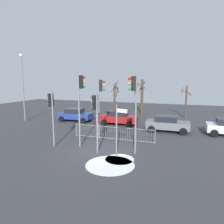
{
  "coord_description": "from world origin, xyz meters",
  "views": [
    {
      "loc": [
        5.18,
        -11.71,
        4.62
      ],
      "look_at": [
        -0.22,
        3.08,
        2.17
      ],
      "focal_mm": 32.38,
      "sensor_mm": 36.0,
      "label": 1
    }
  ],
  "objects_px": {
    "car_red_near": "(119,117)",
    "car_blue_mid": "(75,115)",
    "traffic_light_mid_left": "(81,94)",
    "traffic_light_rear_right": "(134,97)",
    "bare_tree_left": "(115,97)",
    "traffic_light_foreground_right": "(95,110)",
    "bare_tree_centre": "(142,96)",
    "direction_sign_post": "(117,128)",
    "bare_tree_right": "(186,101)",
    "street_lamp": "(23,81)",
    "traffic_light_mid_right": "(51,107)",
    "car_grey_trailing": "(167,123)",
    "traffic_light_rear_left": "(101,95)"
  },
  "relations": [
    {
      "from": "bare_tree_left",
      "to": "direction_sign_post",
      "type": "bearing_deg",
      "value": -70.23
    },
    {
      "from": "traffic_light_mid_right",
      "to": "car_blue_mid",
      "type": "bearing_deg",
      "value": 41.89
    },
    {
      "from": "traffic_light_foreground_right",
      "to": "traffic_light_mid_left",
      "type": "height_order",
      "value": "traffic_light_mid_left"
    },
    {
      "from": "traffic_light_rear_left",
      "to": "car_grey_trailing",
      "type": "height_order",
      "value": "traffic_light_rear_left"
    },
    {
      "from": "bare_tree_centre",
      "to": "direction_sign_post",
      "type": "bearing_deg",
      "value": -83.48
    },
    {
      "from": "traffic_light_rear_right",
      "to": "bare_tree_left",
      "type": "height_order",
      "value": "traffic_light_rear_right"
    },
    {
      "from": "bare_tree_left",
      "to": "traffic_light_rear_right",
      "type": "bearing_deg",
      "value": -66.85
    },
    {
      "from": "street_lamp",
      "to": "bare_tree_right",
      "type": "xyz_separation_m",
      "value": [
        17.62,
        8.51,
        -2.44
      ]
    },
    {
      "from": "car_grey_trailing",
      "to": "traffic_light_foreground_right",
      "type": "bearing_deg",
      "value": -119.25
    },
    {
      "from": "traffic_light_foreground_right",
      "to": "car_grey_trailing",
      "type": "height_order",
      "value": "traffic_light_foreground_right"
    },
    {
      "from": "direction_sign_post",
      "to": "car_blue_mid",
      "type": "height_order",
      "value": "direction_sign_post"
    },
    {
      "from": "traffic_light_mid_left",
      "to": "bare_tree_right",
      "type": "xyz_separation_m",
      "value": [
        6.86,
        14.57,
        -1.57
      ]
    },
    {
      "from": "traffic_light_mid_right",
      "to": "car_red_near",
      "type": "distance_m",
      "value": 8.92
    },
    {
      "from": "bare_tree_left",
      "to": "car_red_near",
      "type": "bearing_deg",
      "value": -67.92
    },
    {
      "from": "bare_tree_right",
      "to": "traffic_light_mid_right",
      "type": "bearing_deg",
      "value": -120.06
    },
    {
      "from": "car_red_near",
      "to": "traffic_light_mid_right",
      "type": "bearing_deg",
      "value": -104.82
    },
    {
      "from": "traffic_light_foreground_right",
      "to": "bare_tree_right",
      "type": "height_order",
      "value": "bare_tree_right"
    },
    {
      "from": "traffic_light_foreground_right",
      "to": "traffic_light_mid_right",
      "type": "distance_m",
      "value": 3.43
    },
    {
      "from": "direction_sign_post",
      "to": "bare_tree_right",
      "type": "xyz_separation_m",
      "value": [
        3.83,
        15.65,
        0.34
      ]
    },
    {
      "from": "car_blue_mid",
      "to": "street_lamp",
      "type": "xyz_separation_m",
      "value": [
        -5.72,
        -1.73,
        3.81
      ]
    },
    {
      "from": "traffic_light_rear_left",
      "to": "traffic_light_mid_right",
      "type": "height_order",
      "value": "traffic_light_rear_left"
    },
    {
      "from": "bare_tree_left",
      "to": "bare_tree_right",
      "type": "xyz_separation_m",
      "value": [
        9.87,
        -1.17,
        -0.03
      ]
    },
    {
      "from": "traffic_light_rear_right",
      "to": "traffic_light_mid_left",
      "type": "bearing_deg",
      "value": 60.41
    },
    {
      "from": "bare_tree_left",
      "to": "bare_tree_right",
      "type": "relative_size",
      "value": 1.16
    },
    {
      "from": "traffic_light_rear_right",
      "to": "bare_tree_right",
      "type": "xyz_separation_m",
      "value": [
        3.08,
        14.73,
        -1.5
      ]
    },
    {
      "from": "traffic_light_rear_left",
      "to": "bare_tree_left",
      "type": "distance_m",
      "value": 14.04
    },
    {
      "from": "traffic_light_mid_left",
      "to": "car_blue_mid",
      "type": "xyz_separation_m",
      "value": [
        -5.03,
        7.79,
        -2.94
      ]
    },
    {
      "from": "traffic_light_rear_right",
      "to": "traffic_light_mid_right",
      "type": "xyz_separation_m",
      "value": [
        -5.74,
        -0.5,
        -0.83
      ]
    },
    {
      "from": "direction_sign_post",
      "to": "street_lamp",
      "type": "relative_size",
      "value": 0.43
    },
    {
      "from": "traffic_light_foreground_right",
      "to": "traffic_light_mid_right",
      "type": "relative_size",
      "value": 0.99
    },
    {
      "from": "traffic_light_foreground_right",
      "to": "bare_tree_centre",
      "type": "distance_m",
      "value": 15.16
    },
    {
      "from": "traffic_light_rear_right",
      "to": "car_red_near",
      "type": "bearing_deg",
      "value": -2.93
    },
    {
      "from": "traffic_light_mid_left",
      "to": "car_blue_mid",
      "type": "bearing_deg",
      "value": 160.21
    },
    {
      "from": "bare_tree_centre",
      "to": "bare_tree_left",
      "type": "bearing_deg",
      "value": 162.04
    },
    {
      "from": "traffic_light_rear_right",
      "to": "traffic_light_mid_right",
      "type": "distance_m",
      "value": 5.82
    },
    {
      "from": "traffic_light_rear_right",
      "to": "traffic_light_mid_left",
      "type": "xyz_separation_m",
      "value": [
        -3.79,
        0.16,
        0.06
      ]
    },
    {
      "from": "car_red_near",
      "to": "car_blue_mid",
      "type": "bearing_deg",
      "value": 179.26
    },
    {
      "from": "street_lamp",
      "to": "traffic_light_mid_right",
      "type": "bearing_deg",
      "value": -37.38
    },
    {
      "from": "traffic_light_rear_right",
      "to": "street_lamp",
      "type": "relative_size",
      "value": 0.66
    },
    {
      "from": "direction_sign_post",
      "to": "traffic_light_mid_left",
      "type": "bearing_deg",
      "value": 176.26
    },
    {
      "from": "traffic_light_mid_left",
      "to": "car_red_near",
      "type": "distance_m",
      "value": 8.28
    },
    {
      "from": "traffic_light_mid_left",
      "to": "car_red_near",
      "type": "relative_size",
      "value": 1.34
    },
    {
      "from": "traffic_light_rear_right",
      "to": "traffic_light_mid_right",
      "type": "relative_size",
      "value": 1.3
    },
    {
      "from": "traffic_light_mid_right",
      "to": "traffic_light_mid_left",
      "type": "bearing_deg",
      "value": -49.31
    },
    {
      "from": "traffic_light_rear_left",
      "to": "traffic_light_mid_right",
      "type": "distance_m",
      "value": 3.87
    },
    {
      "from": "direction_sign_post",
      "to": "bare_tree_centre",
      "type": "xyz_separation_m",
      "value": [
        -1.76,
        15.43,
        0.74
      ]
    },
    {
      "from": "traffic_light_foreground_right",
      "to": "street_lamp",
      "type": "xyz_separation_m",
      "value": [
        -12.23,
        6.86,
        1.78
      ]
    },
    {
      "from": "car_red_near",
      "to": "street_lamp",
      "type": "relative_size",
      "value": 0.5
    },
    {
      "from": "traffic_light_mid_left",
      "to": "bare_tree_left",
      "type": "bearing_deg",
      "value": 138.16
    },
    {
      "from": "car_grey_trailing",
      "to": "bare_tree_right",
      "type": "xyz_separation_m",
      "value": [
        1.52,
        8.21,
        1.38
      ]
    }
  ]
}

